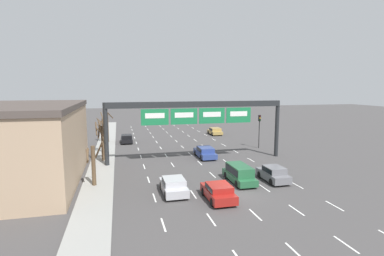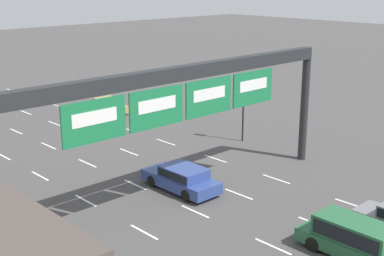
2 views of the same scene
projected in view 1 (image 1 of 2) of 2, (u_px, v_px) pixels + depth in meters
The scene contains 17 objects.
ground_plane at pixel (234, 195), 25.17m from camera, with size 220.00×220.00×0.00m, color #474444.
sidewalk_left at pixel (94, 207), 22.48m from camera, with size 2.80×110.00×0.15m.
lane_dashes at pixel (195, 158), 38.15m from camera, with size 13.32×67.00×0.01m.
sign_gantry at pixel (198, 113), 35.99m from camera, with size 21.91×0.70×7.31m.
building_near at pixel (22, 144), 27.75m from camera, with size 10.00×16.93×7.46m.
car_silver at pixel (174, 185), 25.43m from camera, with size 1.94×4.12×1.39m.
car_red at pixel (218, 191), 23.99m from camera, with size 1.95×4.04×1.35m.
car_blue at pixel (205, 152), 38.46m from camera, with size 1.94×4.77×1.39m.
suv_green at pixel (239, 173), 28.47m from camera, with size 1.81×4.74×1.67m.
car_grey at pixel (273, 173), 28.80m from camera, with size 1.80×3.98×1.47m.
car_gold at pixel (215, 131), 56.87m from camera, with size 1.98×3.98×1.32m.
car_black at pixel (127, 138), 48.64m from camera, with size 1.81×4.18×1.33m.
traffic_light_near_gantry at pixel (259, 125), 43.98m from camera, with size 0.30×0.35×4.94m.
tree_bare_closest at pixel (107, 125), 48.25m from camera, with size 2.05×1.98×5.04m.
tree_bare_second at pixel (103, 133), 40.36m from camera, with size 1.47×1.19×4.78m.
tree_bare_third at pixel (93, 163), 27.03m from camera, with size 1.62×1.59×4.05m.
tree_bare_furthest at pixel (102, 140), 36.05m from camera, with size 1.40×1.46×4.82m.
Camera 1 is at (-9.23, -22.61, 9.05)m, focal length 28.00 mm.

